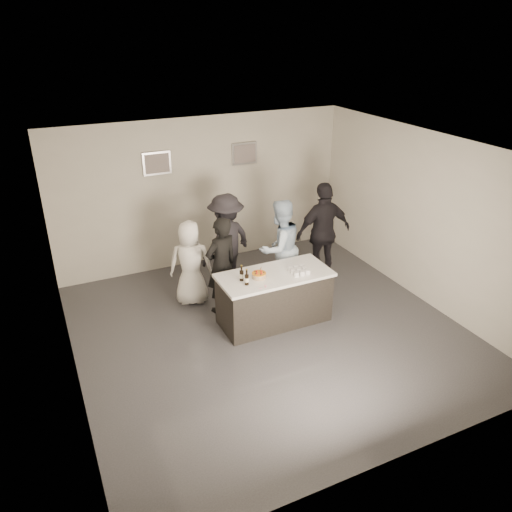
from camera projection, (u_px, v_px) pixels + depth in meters
name	position (u px, v px, depth m)	size (l,w,h in m)	color
floor	(269.00, 331.00, 8.21)	(6.00, 6.00, 0.00)	#3D3D42
ceiling	(271.00, 150.00, 6.93)	(6.00, 6.00, 0.00)	white
wall_back	(203.00, 192.00, 10.03)	(6.00, 0.04, 3.00)	beige
wall_front	(401.00, 357.00, 5.12)	(6.00, 0.04, 3.00)	beige
wall_left	(62.00, 289.00, 6.42)	(0.04, 6.00, 3.00)	beige
wall_right	(423.00, 218.00, 8.72)	(0.04, 6.00, 3.00)	beige
picture_left	(157.00, 163.00, 9.36)	(0.54, 0.04, 0.44)	#B2B2B7
picture_right	(244.00, 153.00, 10.05)	(0.54, 0.04, 0.44)	#B2B2B7
bar_counter	(274.00, 298.00, 8.30)	(1.86, 0.86, 0.90)	white
cake	(259.00, 276.00, 7.96)	(0.23, 0.23, 0.08)	orange
beer_bottle_a	(242.00, 273.00, 7.84)	(0.07, 0.07, 0.26)	black
beer_bottle_b	(247.00, 277.00, 7.72)	(0.07, 0.07, 0.26)	black
tumbler_cluster	(299.00, 270.00, 8.13)	(0.30, 0.30, 0.08)	orange
candles	(264.00, 287.00, 7.70)	(0.24, 0.08, 0.01)	pink
person_main_black	(221.00, 265.00, 8.46)	(0.63, 0.41, 1.73)	black
person_main_blue	(280.00, 248.00, 9.00)	(0.88, 0.69, 1.81)	silver
person_guest_left	(191.00, 263.00, 8.75)	(0.76, 0.49, 1.55)	white
person_guest_right	(323.00, 232.00, 9.51)	(1.14, 0.48, 1.95)	black
person_guest_back	(226.00, 241.00, 9.31)	(1.17, 0.67, 1.81)	black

